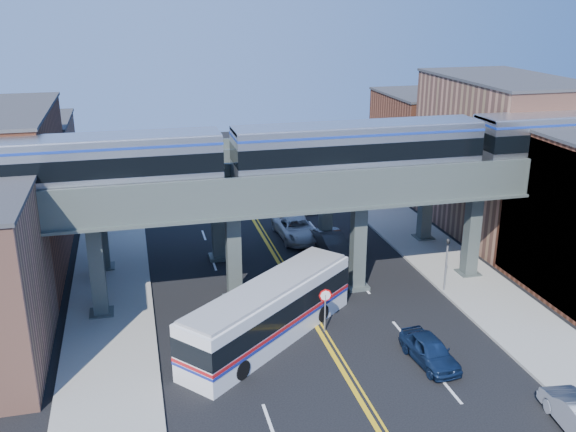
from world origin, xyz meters
name	(u,v)px	position (x,y,z in m)	size (l,w,h in m)	color
ground	(336,360)	(0.00, 0.00, 0.00)	(120.00, 120.00, 0.00)	black
sidewalk_west	(111,299)	(-11.50, 10.00, 0.08)	(5.00, 70.00, 0.16)	gray
sidewalk_east	(447,264)	(11.50, 10.00, 0.08)	(5.00, 70.00, 0.16)	gray
building_west_c	(25,169)	(-18.50, 29.00, 4.00)	(8.00, 10.00, 8.00)	#9B6450
building_east_b	(499,157)	(18.50, 16.00, 6.00)	(8.00, 14.00, 12.00)	#9B6450
building_east_c	(425,141)	(18.50, 29.00, 4.50)	(8.00, 10.00, 9.00)	brown
mural_panel	(546,226)	(14.55, 4.00, 4.75)	(0.10, 9.50, 9.50)	teal
elevated_viaduct_near	(298,197)	(0.00, 8.00, 6.47)	(52.00, 3.60, 7.40)	#3E4846
elevated_viaduct_far	(272,168)	(0.00, 15.00, 6.47)	(52.00, 3.60, 7.40)	#3E4846
transit_train	(358,149)	(3.74, 8.00, 9.26)	(46.97, 2.94, 3.43)	black
stop_sign	(325,303)	(0.30, 3.00, 1.76)	(0.76, 0.09, 2.63)	slate
traffic_signal	(447,259)	(9.20, 6.00, 2.30)	(0.15, 0.18, 4.10)	slate
transit_bus	(269,313)	(-2.91, 2.92, 1.62)	(11.09, 10.01, 3.16)	silver
car_lane_a	(430,350)	(4.59, -1.43, 0.72)	(1.69, 4.21, 1.43)	#101F3D
car_lane_b	(331,243)	(4.19, 14.07, 0.80)	(1.69, 4.84, 1.60)	#303033
car_lane_c	(296,228)	(2.45, 17.64, 0.80)	(2.67, 5.79, 1.61)	#BDBDBF
car_lane_d	(298,197)	(4.68, 25.40, 0.82)	(2.31, 5.67, 1.65)	#BABBC0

